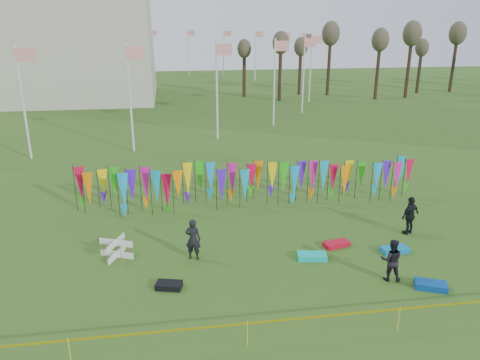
{
  "coord_description": "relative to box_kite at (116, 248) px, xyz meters",
  "views": [
    {
      "loc": [
        -3.96,
        -14.51,
        9.55
      ],
      "look_at": [
        -0.81,
        6.0,
        2.41
      ],
      "focal_mm": 35.0,
      "sensor_mm": 36.0,
      "label": 1
    }
  ],
  "objects": [
    {
      "name": "kite_bag_teal",
      "position": [
        11.85,
        -1.31,
        -0.32
      ],
      "size": [
        1.24,
        0.68,
        0.23
      ],
      "primitive_type": "cube",
      "rotation": [
        0.0,
        0.0,
        0.1
      ],
      "color": "#0D7EBE",
      "rests_on": "ground"
    },
    {
      "name": "box_kite",
      "position": [
        0.0,
        0.0,
        0.0
      ],
      "size": [
        0.78,
        0.78,
        0.86
      ],
      "rotation": [
        0.0,
        0.0,
        -0.4
      ],
      "color": "red",
      "rests_on": "ground"
    },
    {
      "name": "flagpole_ring",
      "position": [
        -7.57,
        44.28,
        3.57
      ],
      "size": [
        57.4,
        56.16,
        8.0
      ],
      "color": "silver",
      "rests_on": "ground"
    },
    {
      "name": "kite_bag_black",
      "position": [
        2.15,
        -2.72,
        -0.32
      ],
      "size": [
        1.07,
        0.78,
        0.22
      ],
      "primitive_type": "cube",
      "rotation": [
        0.0,
        0.0,
        -0.26
      ],
      "color": "black",
      "rests_on": "ground"
    },
    {
      "name": "kite_bag_turquoise",
      "position": [
        8.12,
        -1.36,
        -0.31
      ],
      "size": [
        1.29,
        0.79,
        0.24
      ],
      "primitive_type": "cube",
      "rotation": [
        0.0,
        0.0,
        -0.17
      ],
      "color": "#0DCEC6",
      "rests_on": "ground"
    },
    {
      "name": "banner_row",
      "position": [
        6.71,
        5.17,
        0.96
      ],
      "size": [
        18.64,
        0.64,
        2.27
      ],
      "color": "black",
      "rests_on": "ground"
    },
    {
      "name": "kite_bag_blue",
      "position": [
        11.85,
        -4.22,
        -0.31
      ],
      "size": [
        1.3,
        1.02,
        0.24
      ],
      "primitive_type": "cube",
      "rotation": [
        0.0,
        0.0,
        -0.42
      ],
      "color": "#09439E",
      "rests_on": "ground"
    },
    {
      "name": "person_mid",
      "position": [
        10.6,
        -3.4,
        0.42
      ],
      "size": [
        0.95,
        0.75,
        1.7
      ],
      "primitive_type": "imported",
      "rotation": [
        0.0,
        0.0,
        2.81
      ],
      "color": "black",
      "rests_on": "ground"
    },
    {
      "name": "person_left",
      "position": [
        3.2,
        -0.56,
        0.46
      ],
      "size": [
        0.77,
        0.66,
        1.79
      ],
      "primitive_type": "imported",
      "rotation": [
        0.0,
        0.0,
        2.81
      ],
      "color": "black",
      "rests_on": "ground"
    },
    {
      "name": "caution_tape_near",
      "position": [
        6.21,
        -6.42,
        0.35
      ],
      "size": [
        26.0,
        0.02,
        0.9
      ],
      "color": "#F6E505",
      "rests_on": "ground"
    },
    {
      "name": "person_right",
      "position": [
        13.33,
        0.35,
        0.49
      ],
      "size": [
        1.24,
        1.01,
        1.85
      ],
      "primitive_type": "imported",
      "rotation": [
        0.0,
        0.0,
        3.57
      ],
      "color": "black",
      "rests_on": "ground"
    },
    {
      "name": "kite_bag_red",
      "position": [
        9.54,
        -0.4,
        -0.33
      ],
      "size": [
        1.24,
        0.8,
        0.21
      ],
      "primitive_type": "cube",
      "rotation": [
        0.0,
        0.0,
        0.25
      ],
      "color": "red",
      "rests_on": "ground"
    },
    {
      "name": "tree_line",
      "position": [
        38.43,
        40.28,
        5.74
      ],
      "size": [
        53.92,
        1.92,
        7.84
      ],
      "color": "#34261A",
      "rests_on": "ground"
    },
    {
      "name": "ground",
      "position": [
        6.43,
        -3.72,
        -0.43
      ],
      "size": [
        160.0,
        160.0,
        0.0
      ],
      "primitive_type": "plane",
      "color": "#2F5718",
      "rests_on": "ground"
    }
  ]
}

